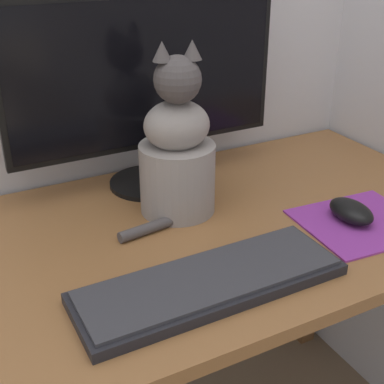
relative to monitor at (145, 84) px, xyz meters
name	(u,v)px	position (x,y,z in m)	size (l,w,h in m)	color
desk	(172,280)	(-0.05, -0.21, -0.33)	(1.27, 0.62, 0.70)	brown
monitor	(145,84)	(0.00, 0.00, 0.00)	(0.58, 0.17, 0.40)	black
keyboard	(210,282)	(-0.06, -0.39, -0.21)	(0.43, 0.15, 0.02)	black
mousepad_right	(361,222)	(0.29, -0.34, -0.22)	(0.24, 0.21, 0.00)	purple
computer_mouse_right	(351,211)	(0.28, -0.33, -0.20)	(0.06, 0.10, 0.04)	black
cat	(177,152)	(0.00, -0.13, -0.10)	(0.23, 0.17, 0.33)	gray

